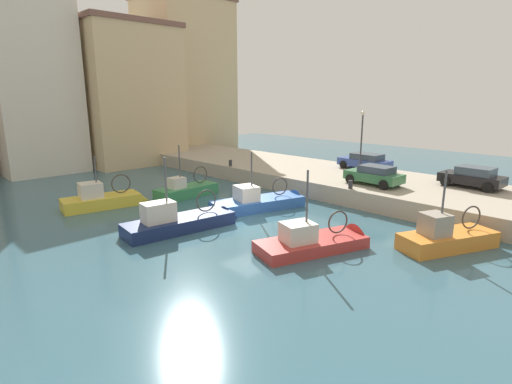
{
  "coord_description": "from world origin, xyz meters",
  "views": [
    {
      "loc": [
        -15.14,
        -16.03,
        7.19
      ],
      "look_at": [
        2.26,
        1.67,
        1.2
      ],
      "focal_mm": 28.26,
      "sensor_mm": 36.0,
      "label": 1
    }
  ],
  "objects_px": {
    "fishing_boat_orange": "(451,245)",
    "mooring_bollard_mid": "(350,185)",
    "parked_car_blue": "(365,161)",
    "fishing_boat_red": "(319,246)",
    "mooring_bollard_north": "(230,163)",
    "fishing_boat_green": "(190,194)",
    "fishing_boat_blue": "(263,206)",
    "fishing_boat_navy": "(185,227)",
    "parked_car_black": "(473,177)",
    "fishing_boat_yellow": "(107,204)",
    "parked_car_green": "(374,175)",
    "quay_streetlamp": "(362,131)"
  },
  "relations": [
    {
      "from": "fishing_boat_green",
      "to": "fishing_boat_red",
      "type": "bearing_deg",
      "value": -97.74
    },
    {
      "from": "fishing_boat_navy",
      "to": "parked_car_black",
      "type": "distance_m",
      "value": 19.08
    },
    {
      "from": "parked_car_black",
      "to": "parked_car_green",
      "type": "bearing_deg",
      "value": 128.4
    },
    {
      "from": "fishing_boat_green",
      "to": "parked_car_black",
      "type": "xyz_separation_m",
      "value": [
        11.9,
        -15.29,
        1.82
      ]
    },
    {
      "from": "fishing_boat_red",
      "to": "fishing_boat_green",
      "type": "bearing_deg",
      "value": 82.26
    },
    {
      "from": "fishing_boat_green",
      "to": "mooring_bollard_mid",
      "type": "xyz_separation_m",
      "value": [
        5.8,
        -9.83,
        1.38
      ]
    },
    {
      "from": "fishing_boat_green",
      "to": "mooring_bollard_mid",
      "type": "height_order",
      "value": "fishing_boat_green"
    },
    {
      "from": "fishing_boat_navy",
      "to": "fishing_boat_yellow",
      "type": "bearing_deg",
      "value": 97.83
    },
    {
      "from": "fishing_boat_orange",
      "to": "mooring_bollard_north",
      "type": "relative_size",
      "value": 10.55
    },
    {
      "from": "fishing_boat_blue",
      "to": "parked_car_green",
      "type": "relative_size",
      "value": 1.82
    },
    {
      "from": "mooring_bollard_north",
      "to": "fishing_boat_yellow",
      "type": "bearing_deg",
      "value": -176.09
    },
    {
      "from": "fishing_boat_red",
      "to": "parked_car_black",
      "type": "distance_m",
      "value": 13.98
    },
    {
      "from": "fishing_boat_red",
      "to": "fishing_boat_blue",
      "type": "xyz_separation_m",
      "value": [
        3.16,
        6.91,
        -0.0
      ]
    },
    {
      "from": "parked_car_green",
      "to": "parked_car_black",
      "type": "distance_m",
      "value": 6.35
    },
    {
      "from": "fishing_boat_orange",
      "to": "parked_car_blue",
      "type": "xyz_separation_m",
      "value": [
        9.83,
        10.66,
        1.75
      ]
    },
    {
      "from": "fishing_boat_orange",
      "to": "mooring_bollard_mid",
      "type": "height_order",
      "value": "fishing_boat_orange"
    },
    {
      "from": "fishing_boat_blue",
      "to": "fishing_boat_yellow",
      "type": "height_order",
      "value": "fishing_boat_blue"
    },
    {
      "from": "fishing_boat_navy",
      "to": "parked_car_black",
      "type": "relative_size",
      "value": 1.8
    },
    {
      "from": "parked_car_green",
      "to": "parked_car_blue",
      "type": "height_order",
      "value": "parked_car_green"
    },
    {
      "from": "fishing_boat_navy",
      "to": "quay_streetlamp",
      "type": "xyz_separation_m",
      "value": [
        16.16,
        -0.99,
        4.31
      ]
    },
    {
      "from": "mooring_bollard_north",
      "to": "parked_car_green",
      "type": "bearing_deg",
      "value": -80.19
    },
    {
      "from": "fishing_boat_orange",
      "to": "mooring_bollard_north",
      "type": "bearing_deg",
      "value": 81.61
    },
    {
      "from": "fishing_boat_blue",
      "to": "mooring_bollard_mid",
      "type": "distance_m",
      "value": 5.93
    },
    {
      "from": "fishing_boat_red",
      "to": "parked_car_black",
      "type": "bearing_deg",
      "value": -9.42
    },
    {
      "from": "mooring_bollard_mid",
      "to": "quay_streetlamp",
      "type": "relative_size",
      "value": 0.11
    },
    {
      "from": "fishing_boat_yellow",
      "to": "fishing_boat_blue",
      "type": "bearing_deg",
      "value": -46.47
    },
    {
      "from": "fishing_boat_red",
      "to": "quay_streetlamp",
      "type": "bearing_deg",
      "value": 24.24
    },
    {
      "from": "parked_car_green",
      "to": "quay_streetlamp",
      "type": "height_order",
      "value": "quay_streetlamp"
    },
    {
      "from": "fishing_boat_orange",
      "to": "parked_car_green",
      "type": "distance_m",
      "value": 8.89
    },
    {
      "from": "fishing_boat_blue",
      "to": "quay_streetlamp",
      "type": "relative_size",
      "value": 1.47
    },
    {
      "from": "parked_car_blue",
      "to": "mooring_bollard_mid",
      "type": "bearing_deg",
      "value": -156.11
    },
    {
      "from": "fishing_boat_blue",
      "to": "parked_car_blue",
      "type": "relative_size",
      "value": 1.65
    },
    {
      "from": "quay_streetlamp",
      "to": "fishing_boat_green",
      "type": "bearing_deg",
      "value": 148.32
    },
    {
      "from": "parked_car_black",
      "to": "fishing_boat_green",
      "type": "bearing_deg",
      "value": 127.9
    },
    {
      "from": "fishing_boat_red",
      "to": "parked_car_blue",
      "type": "height_order",
      "value": "fishing_boat_red"
    },
    {
      "from": "parked_car_green",
      "to": "parked_car_black",
      "type": "height_order",
      "value": "parked_car_black"
    },
    {
      "from": "fishing_boat_red",
      "to": "mooring_bollard_mid",
      "type": "xyz_separation_m",
      "value": [
        7.57,
        3.19,
        1.35
      ]
    },
    {
      "from": "fishing_boat_blue",
      "to": "parked_car_blue",
      "type": "xyz_separation_m",
      "value": [
        11.36,
        -0.64,
        1.77
      ]
    },
    {
      "from": "parked_car_black",
      "to": "quay_streetlamp",
      "type": "xyz_separation_m",
      "value": [
        -0.45,
        8.22,
        2.54
      ]
    },
    {
      "from": "parked_car_blue",
      "to": "fishing_boat_red",
      "type": "bearing_deg",
      "value": -156.66
    },
    {
      "from": "fishing_boat_navy",
      "to": "fishing_boat_green",
      "type": "height_order",
      "value": "fishing_boat_navy"
    },
    {
      "from": "parked_car_black",
      "to": "mooring_bollard_north",
      "type": "xyz_separation_m",
      "value": [
        -6.1,
        17.46,
        -0.44
      ]
    },
    {
      "from": "fishing_boat_navy",
      "to": "parked_car_blue",
      "type": "distance_m",
      "value": 17.55
    },
    {
      "from": "fishing_boat_blue",
      "to": "quay_streetlamp",
      "type": "xyz_separation_m",
      "value": [
        10.06,
        -0.95,
        4.33
      ]
    },
    {
      "from": "parked_car_black",
      "to": "mooring_bollard_north",
      "type": "bearing_deg",
      "value": 109.27
    },
    {
      "from": "mooring_bollard_mid",
      "to": "fishing_boat_yellow",
      "type": "bearing_deg",
      "value": 135.81
    },
    {
      "from": "fishing_boat_green",
      "to": "fishing_boat_yellow",
      "type": "height_order",
      "value": "fishing_boat_green"
    },
    {
      "from": "fishing_boat_blue",
      "to": "parked_car_blue",
      "type": "bearing_deg",
      "value": -3.23
    },
    {
      "from": "fishing_boat_yellow",
      "to": "fishing_boat_navy",
      "type": "bearing_deg",
      "value": -82.17
    },
    {
      "from": "mooring_bollard_north",
      "to": "fishing_boat_red",
      "type": "bearing_deg",
      "value": -116.5
    }
  ]
}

